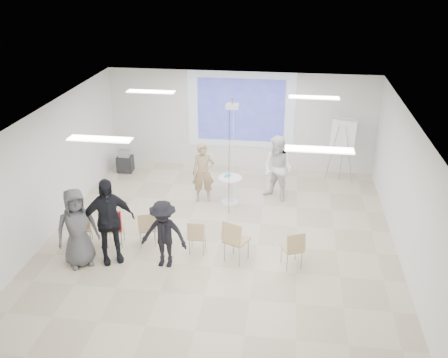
# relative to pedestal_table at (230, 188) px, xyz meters

# --- Properties ---
(floor) EXTENTS (8.00, 9.00, 0.10)m
(floor) POSITION_rel_pedestal_table_xyz_m (0.01, -2.02, -0.48)
(floor) COLOR beige
(floor) RESTS_ON ground
(ceiling) EXTENTS (8.00, 9.00, 0.10)m
(ceiling) POSITION_rel_pedestal_table_xyz_m (0.01, -2.02, 2.62)
(ceiling) COLOR white
(ceiling) RESTS_ON wall_back
(wall_back) EXTENTS (8.00, 0.10, 3.00)m
(wall_back) POSITION_rel_pedestal_table_xyz_m (0.01, 2.53, 1.07)
(wall_back) COLOR silver
(wall_back) RESTS_ON floor
(wall_left) EXTENTS (0.10, 9.00, 3.00)m
(wall_left) POSITION_rel_pedestal_table_xyz_m (-4.04, -2.02, 1.07)
(wall_left) COLOR silver
(wall_left) RESTS_ON floor
(wall_right) EXTENTS (0.10, 9.00, 3.00)m
(wall_right) POSITION_rel_pedestal_table_xyz_m (4.06, -2.02, 1.07)
(wall_right) COLOR silver
(wall_right) RESTS_ON floor
(projection_halo) EXTENTS (3.20, 0.01, 2.30)m
(projection_halo) POSITION_rel_pedestal_table_xyz_m (0.01, 2.46, 1.42)
(projection_halo) COLOR silver
(projection_halo) RESTS_ON wall_back
(projection_image) EXTENTS (2.60, 0.01, 1.90)m
(projection_image) POSITION_rel_pedestal_table_xyz_m (0.01, 2.45, 1.42)
(projection_image) COLOR #353CB6
(projection_image) RESTS_ON wall_back
(pedestal_table) EXTENTS (0.71, 0.71, 0.77)m
(pedestal_table) POSITION_rel_pedestal_table_xyz_m (0.00, 0.00, 0.00)
(pedestal_table) COLOR white
(pedestal_table) RESTS_ON floor
(player_left) EXTENTS (0.75, 0.58, 1.84)m
(player_left) POSITION_rel_pedestal_table_xyz_m (-0.72, 0.07, 0.49)
(player_left) COLOR tan
(player_left) RESTS_ON floor
(player_right) EXTENTS (1.21, 1.15, 1.97)m
(player_right) POSITION_rel_pedestal_table_xyz_m (1.22, 0.41, 0.56)
(player_right) COLOR white
(player_right) RESTS_ON floor
(controller_left) EXTENTS (0.06, 0.12, 0.04)m
(controller_left) POSITION_rel_pedestal_table_xyz_m (-0.54, 0.32, 0.78)
(controller_left) COLOR silver
(controller_left) RESTS_ON player_left
(controller_right) EXTENTS (0.09, 0.11, 0.04)m
(controller_right) POSITION_rel_pedestal_table_xyz_m (1.04, 0.66, 0.90)
(controller_right) COLOR silver
(controller_right) RESTS_ON player_right
(chair_far_left) EXTENTS (0.50, 0.52, 0.83)m
(chair_far_left) POSITION_rel_pedestal_table_xyz_m (-3.03, -2.56, 0.07)
(chair_far_left) COLOR tan
(chair_far_left) RESTS_ON floor
(chair_left_mid) EXTENTS (0.47, 0.49, 0.86)m
(chair_left_mid) POSITION_rel_pedestal_table_xyz_m (-2.31, -2.51, 0.08)
(chair_left_mid) COLOR tan
(chair_left_mid) RESTS_ON floor
(chair_left_inner) EXTENTS (0.52, 0.54, 0.85)m
(chair_left_inner) POSITION_rel_pedestal_table_xyz_m (-1.58, -2.38, 0.08)
(chair_left_inner) COLOR tan
(chair_left_inner) RESTS_ON floor
(chair_center) EXTENTS (0.38, 0.41, 0.80)m
(chair_center) POSITION_rel_pedestal_table_xyz_m (-0.42, -2.54, 0.05)
(chair_center) COLOR tan
(chair_center) RESTS_ON floor
(chair_right_inner) EXTENTS (0.63, 0.65, 0.99)m
(chair_right_inner) POSITION_rel_pedestal_table_xyz_m (0.44, -2.75, 0.16)
(chair_right_inner) COLOR tan
(chair_right_inner) RESTS_ON floor
(chair_right_far) EXTENTS (0.54, 0.56, 0.86)m
(chair_right_far) POSITION_rel_pedestal_table_xyz_m (1.69, -2.81, 0.08)
(chair_right_far) COLOR tan
(chair_right_far) RESTS_ON floor
(red_jacket) EXTENTS (0.49, 0.18, 0.46)m
(red_jacket) POSITION_rel_pedestal_table_xyz_m (-2.32, -2.65, 0.29)
(red_jacket) COLOR maroon
(red_jacket) RESTS_ON chair_left_mid
(laptop) EXTENTS (0.37, 0.32, 0.02)m
(laptop) POSITION_rel_pedestal_table_xyz_m (-1.60, -2.29, 0.03)
(laptop) COLOR black
(laptop) RESTS_ON chair_left_inner
(audience_left) EXTENTS (1.50, 1.31, 2.21)m
(audience_left) POSITION_rel_pedestal_table_xyz_m (-2.21, -3.06, 0.68)
(audience_left) COLOR black
(audience_left) RESTS_ON floor
(audience_mid) EXTENTS (1.15, 0.68, 1.72)m
(audience_mid) POSITION_rel_pedestal_table_xyz_m (-1.01, -3.09, 0.43)
(audience_mid) COLOR black
(audience_mid) RESTS_ON floor
(audience_outer) EXTENTS (1.15, 1.07, 1.97)m
(audience_outer) POSITION_rel_pedestal_table_xyz_m (-2.81, -3.27, 0.55)
(audience_outer) COLOR #56565B
(audience_outer) RESTS_ON floor
(flipchart_easel) EXTENTS (0.79, 0.62, 1.91)m
(flipchart_easel) POSITION_rel_pedestal_table_xyz_m (2.99, 1.85, 0.98)
(flipchart_easel) COLOR gray
(flipchart_easel) RESTS_ON floor
(av_cart) EXTENTS (0.48, 0.39, 0.70)m
(av_cart) POSITION_rel_pedestal_table_xyz_m (-3.43, 1.66, -0.11)
(av_cart) COLOR black
(av_cart) RESTS_ON floor
(ceiling_projector) EXTENTS (0.30, 0.25, 3.00)m
(ceiling_projector) POSITION_rel_pedestal_table_xyz_m (0.11, -0.53, 2.26)
(ceiling_projector) COLOR white
(ceiling_projector) RESTS_ON ceiling
(fluor_panel_nw) EXTENTS (1.20, 0.30, 0.02)m
(fluor_panel_nw) POSITION_rel_pedestal_table_xyz_m (-1.99, -0.02, 2.54)
(fluor_panel_nw) COLOR white
(fluor_panel_nw) RESTS_ON ceiling
(fluor_panel_ne) EXTENTS (1.20, 0.30, 0.02)m
(fluor_panel_ne) POSITION_rel_pedestal_table_xyz_m (2.01, -0.02, 2.54)
(fluor_panel_ne) COLOR white
(fluor_panel_ne) RESTS_ON ceiling
(fluor_panel_sw) EXTENTS (1.20, 0.30, 0.02)m
(fluor_panel_sw) POSITION_rel_pedestal_table_xyz_m (-1.99, -3.52, 2.54)
(fluor_panel_sw) COLOR white
(fluor_panel_sw) RESTS_ON ceiling
(fluor_panel_se) EXTENTS (1.20, 0.30, 0.02)m
(fluor_panel_se) POSITION_rel_pedestal_table_xyz_m (2.01, -3.52, 2.54)
(fluor_panel_se) COLOR white
(fluor_panel_se) RESTS_ON ceiling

